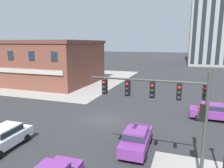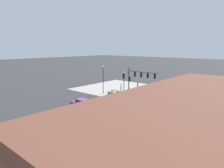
{
  "view_description": "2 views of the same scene",
  "coord_description": "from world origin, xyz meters",
  "px_view_note": "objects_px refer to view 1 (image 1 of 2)",
  "views": [
    {
      "loc": [
        7.59,
        -19.23,
        7.74
      ],
      "look_at": [
        0.81,
        0.33,
        3.65
      ],
      "focal_mm": 33.61,
      "sensor_mm": 36.0,
      "label": 1
    },
    {
      "loc": [
        -15.12,
        25.34,
        10.44
      ],
      "look_at": [
        5.05,
        2.03,
        4.77
      ],
      "focal_mm": 32.84,
      "sensor_mm": 36.0,
      "label": 2
    }
  ],
  "objects_px": {
    "traffic_signal_main": "(174,106)",
    "car_main_northbound_near": "(136,138)",
    "car_main_southbound_near": "(4,137)",
    "car_main_northbound_far": "(212,111)"
  },
  "relations": [
    {
      "from": "traffic_signal_main",
      "to": "car_main_northbound_near",
      "type": "distance_m",
      "value": 4.7
    },
    {
      "from": "traffic_signal_main",
      "to": "car_main_northbound_near",
      "type": "height_order",
      "value": "traffic_signal_main"
    },
    {
      "from": "traffic_signal_main",
      "to": "car_main_northbound_near",
      "type": "bearing_deg",
      "value": 140.01
    },
    {
      "from": "traffic_signal_main",
      "to": "car_main_southbound_near",
      "type": "xyz_separation_m",
      "value": [
        -11.83,
        -0.85,
        -3.33
      ]
    },
    {
      "from": "traffic_signal_main",
      "to": "car_main_northbound_near",
      "type": "xyz_separation_m",
      "value": [
        -2.54,
        2.13,
        -3.33
      ]
    },
    {
      "from": "traffic_signal_main",
      "to": "car_main_northbound_far",
      "type": "height_order",
      "value": "traffic_signal_main"
    },
    {
      "from": "car_main_northbound_near",
      "to": "car_main_southbound_near",
      "type": "xyz_separation_m",
      "value": [
        -9.29,
        -2.98,
        0.0
      ]
    },
    {
      "from": "car_main_northbound_far",
      "to": "car_main_southbound_near",
      "type": "relative_size",
      "value": 1.0
    },
    {
      "from": "car_main_northbound_near",
      "to": "car_main_southbound_near",
      "type": "distance_m",
      "value": 9.76
    },
    {
      "from": "car_main_northbound_near",
      "to": "car_main_northbound_far",
      "type": "distance_m",
      "value": 10.41
    }
  ]
}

